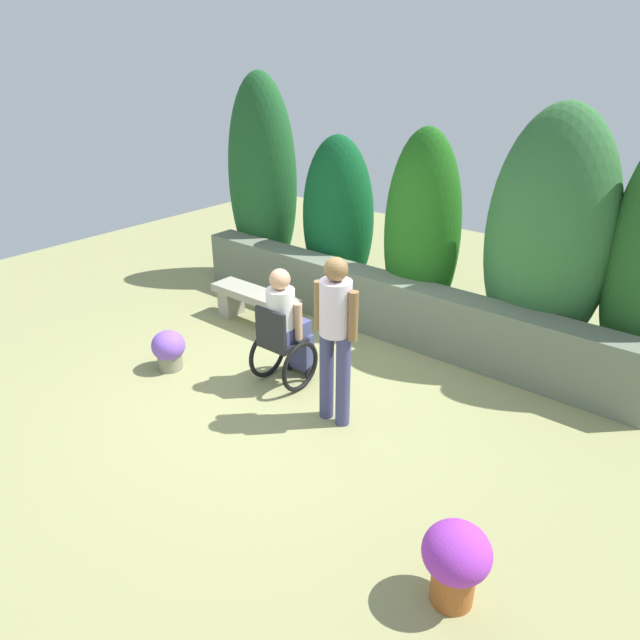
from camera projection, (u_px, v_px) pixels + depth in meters
The scene contains 8 objects.
ground_plane at pixel (293, 391), 6.32m from camera, with size 13.54×13.54×0.00m, color #92935E.
stone_retaining_wall at pixel (387, 306), 7.42m from camera, with size 6.13×0.40×0.78m, color slate.
hedge_backdrop at pixel (431, 222), 7.28m from camera, with size 6.56×1.01×3.07m.
stone_bench at pixel (256, 303), 7.74m from camera, with size 1.32×0.36×0.46m.
person_in_wheelchair at pixel (285, 330), 6.26m from camera, with size 0.53×0.66×1.33m.
person_standing_companion at pixel (335, 331), 5.44m from camera, with size 0.49×0.30×1.69m.
flower_pot_purple_near at pixel (456, 560), 3.80m from camera, with size 0.45×0.45×0.61m.
flower_pot_terracotta_by_wall at pixel (169, 349), 6.67m from camera, with size 0.38×0.38×0.47m.
Camera 1 is at (3.65, -3.99, 3.37)m, focal length 33.07 mm.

